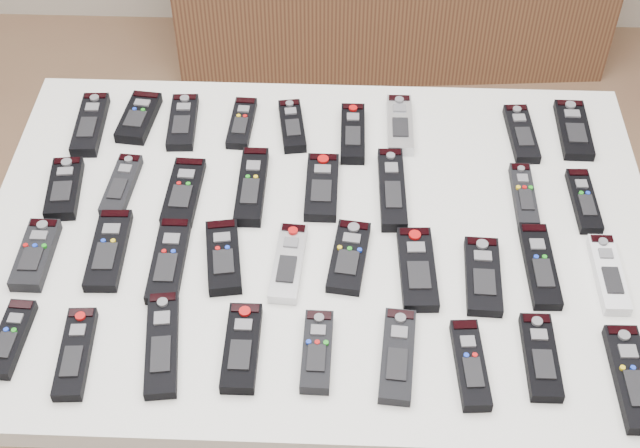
{
  "coord_description": "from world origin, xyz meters",
  "views": [
    {
      "loc": [
        -0.06,
        -0.98,
        1.99
      ],
      "look_at": [
        -0.1,
        0.15,
        0.8
      ],
      "focal_mm": 50.0,
      "sensor_mm": 36.0,
      "label": 1
    }
  ],
  "objects_px": {
    "remote_13": "(322,187)",
    "remote_30": "(242,348)",
    "remote_8": "(574,130)",
    "remote_23": "(417,269)",
    "remote_27": "(11,339)",
    "remote_28": "(75,353)",
    "remote_12": "(252,186)",
    "remote_3": "(242,123)",
    "remote_34": "(541,357)",
    "remote_6": "(400,125)",
    "remote_35": "(632,378)",
    "remote_4": "(292,126)",
    "remote_31": "(317,351)",
    "remote_2": "(183,122)",
    "remote_17": "(36,255)",
    "remote_21": "(288,263)",
    "remote_32": "(397,356)",
    "table": "(320,252)",
    "remote_14": "(392,189)",
    "remote_15": "(524,196)",
    "remote_9": "(64,188)",
    "remote_18": "(109,250)",
    "remote_26": "(608,274)",
    "remote_11": "(184,192)",
    "remote_24": "(483,276)",
    "remote_19": "(169,260)",
    "remote_25": "(540,266)",
    "remote_33": "(470,365)",
    "remote_22": "(349,257)",
    "remote_7": "(521,134)",
    "remote_0": "(90,124)",
    "remote_29": "(162,344)",
    "remote_20": "(223,257)"
  },
  "relations": [
    {
      "from": "table",
      "to": "remote_14",
      "type": "bearing_deg",
      "value": 37.9
    },
    {
      "from": "remote_12",
      "to": "remote_32",
      "type": "xyz_separation_m",
      "value": [
        0.27,
        -0.38,
        -0.0
      ]
    },
    {
      "from": "remote_34",
      "to": "remote_6",
      "type": "bearing_deg",
      "value": 110.55
    },
    {
      "from": "remote_7",
      "to": "remote_26",
      "type": "bearing_deg",
      "value": -77.18
    },
    {
      "from": "remote_21",
      "to": "remote_14",
      "type": "bearing_deg",
      "value": 49.66
    },
    {
      "from": "remote_22",
      "to": "remote_27",
      "type": "height_order",
      "value": "remote_27"
    },
    {
      "from": "remote_13",
      "to": "remote_30",
      "type": "relative_size",
      "value": 1.01
    },
    {
      "from": "remote_19",
      "to": "remote_30",
      "type": "bearing_deg",
      "value": -51.22
    },
    {
      "from": "remote_9",
      "to": "remote_32",
      "type": "height_order",
      "value": "remote_9"
    },
    {
      "from": "remote_27",
      "to": "remote_28",
      "type": "height_order",
      "value": "same"
    },
    {
      "from": "remote_33",
      "to": "remote_35",
      "type": "relative_size",
      "value": 0.85
    },
    {
      "from": "remote_0",
      "to": "remote_20",
      "type": "height_order",
      "value": "same"
    },
    {
      "from": "remote_22",
      "to": "remote_35",
      "type": "height_order",
      "value": "remote_35"
    },
    {
      "from": "remote_0",
      "to": "remote_3",
      "type": "distance_m",
      "value": 0.31
    },
    {
      "from": "remote_0",
      "to": "remote_4",
      "type": "height_order",
      "value": "remote_0"
    },
    {
      "from": "remote_8",
      "to": "remote_20",
      "type": "xyz_separation_m",
      "value": [
        -0.68,
        -0.38,
        0.0
      ]
    },
    {
      "from": "remote_27",
      "to": "remote_21",
      "type": "bearing_deg",
      "value": 24.99
    },
    {
      "from": "remote_30",
      "to": "remote_34",
      "type": "bearing_deg",
      "value": -0.04
    },
    {
      "from": "remote_11",
      "to": "remote_29",
      "type": "bearing_deg",
      "value": -85.52
    },
    {
      "from": "remote_20",
      "to": "remote_22",
      "type": "distance_m",
      "value": 0.22
    },
    {
      "from": "remote_12",
      "to": "remote_3",
      "type": "bearing_deg",
      "value": 101.46
    },
    {
      "from": "remote_27",
      "to": "remote_29",
      "type": "relative_size",
      "value": 0.74
    },
    {
      "from": "remote_13",
      "to": "remote_22",
      "type": "height_order",
      "value": "remote_13"
    },
    {
      "from": "remote_24",
      "to": "remote_26",
      "type": "xyz_separation_m",
      "value": [
        0.22,
        0.01,
        0.0
      ]
    },
    {
      "from": "remote_4",
      "to": "remote_31",
      "type": "xyz_separation_m",
      "value": [
        0.07,
        -0.56,
        0.0
      ]
    },
    {
      "from": "remote_11",
      "to": "remote_30",
      "type": "xyz_separation_m",
      "value": [
        0.15,
        -0.36,
        0.0
      ]
    },
    {
      "from": "remote_18",
      "to": "remote_25",
      "type": "bearing_deg",
      "value": -2.11
    },
    {
      "from": "remote_4",
      "to": "remote_26",
      "type": "height_order",
      "value": "remote_4"
    },
    {
      "from": "remote_8",
      "to": "remote_23",
      "type": "bearing_deg",
      "value": -129.89
    },
    {
      "from": "remote_9",
      "to": "remote_35",
      "type": "relative_size",
      "value": 0.79
    },
    {
      "from": "remote_2",
      "to": "remote_17",
      "type": "bearing_deg",
      "value": -122.27
    },
    {
      "from": "remote_11",
      "to": "remote_18",
      "type": "height_order",
      "value": "same"
    },
    {
      "from": "remote_8",
      "to": "remote_23",
      "type": "height_order",
      "value": "remote_23"
    },
    {
      "from": "remote_18",
      "to": "remote_26",
      "type": "xyz_separation_m",
      "value": [
        0.89,
        -0.02,
        -0.0
      ]
    },
    {
      "from": "remote_18",
      "to": "remote_23",
      "type": "distance_m",
      "value": 0.56
    },
    {
      "from": "remote_25",
      "to": "remote_28",
      "type": "bearing_deg",
      "value": -165.96
    },
    {
      "from": "remote_23",
      "to": "remote_35",
      "type": "distance_m",
      "value": 0.4
    },
    {
      "from": "remote_13",
      "to": "remote_19",
      "type": "relative_size",
      "value": 0.89
    },
    {
      "from": "remote_34",
      "to": "remote_21",
      "type": "bearing_deg",
      "value": 156.05
    },
    {
      "from": "remote_15",
      "to": "remote_9",
      "type": "bearing_deg",
      "value": -179.15
    },
    {
      "from": "remote_11",
      "to": "remote_26",
      "type": "height_order",
      "value": "same"
    },
    {
      "from": "remote_22",
      "to": "remote_7",
      "type": "bearing_deg",
      "value": 52.19
    },
    {
      "from": "remote_2",
      "to": "remote_31",
      "type": "bearing_deg",
      "value": -65.17
    },
    {
      "from": "remote_3",
      "to": "remote_19",
      "type": "height_order",
      "value": "remote_19"
    },
    {
      "from": "remote_2",
      "to": "remote_3",
      "type": "height_order",
      "value": "remote_2"
    },
    {
      "from": "remote_9",
      "to": "remote_4",
      "type": "bearing_deg",
      "value": 19.08
    },
    {
      "from": "remote_2",
      "to": "remote_34",
      "type": "distance_m",
      "value": 0.87
    },
    {
      "from": "remote_3",
      "to": "remote_12",
      "type": "distance_m",
      "value": 0.19
    },
    {
      "from": "remote_6",
      "to": "remote_27",
      "type": "bearing_deg",
      "value": -139.32
    },
    {
      "from": "remote_0",
      "to": "remote_6",
      "type": "bearing_deg",
      "value": -0.64
    }
  ]
}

